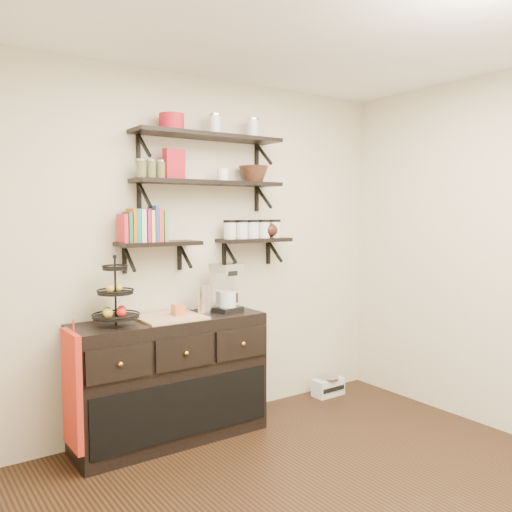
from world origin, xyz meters
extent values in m
cube|color=white|center=(0.00, 0.00, 2.70)|extent=(3.50, 3.50, 0.02)
cube|color=beige|center=(0.00, 1.75, 1.35)|extent=(3.50, 0.02, 2.70)
cube|color=beige|center=(-1.75, 0.00, 1.35)|extent=(0.02, 3.50, 2.70)
cube|color=black|center=(0.00, 1.61, 2.23)|extent=(1.20, 0.27, 0.03)
cube|color=black|center=(-0.52, 1.74, 2.12)|extent=(0.02, 0.03, 0.20)
cube|color=black|center=(0.52, 1.74, 2.12)|extent=(0.02, 0.03, 0.20)
cube|color=black|center=(0.00, 1.61, 1.89)|extent=(1.20, 0.27, 0.03)
cube|color=black|center=(-0.52, 1.74, 1.77)|extent=(0.02, 0.03, 0.20)
cube|color=black|center=(0.52, 1.74, 1.77)|extent=(0.02, 0.03, 0.20)
cube|color=black|center=(-0.42, 1.62, 1.44)|extent=(0.60, 0.25, 0.03)
cube|color=black|center=(-0.64, 1.74, 1.32)|extent=(0.02, 0.03, 0.20)
cube|color=black|center=(-0.20, 1.74, 1.32)|extent=(0.03, 0.03, 0.20)
cube|color=black|center=(0.42, 1.62, 1.44)|extent=(0.60, 0.25, 0.03)
cube|color=black|center=(0.20, 1.74, 1.32)|extent=(0.03, 0.03, 0.20)
cube|color=black|center=(0.64, 1.74, 1.32)|extent=(0.02, 0.03, 0.20)
cube|color=red|center=(-0.68, 1.63, 1.55)|extent=(0.02, 0.15, 0.20)
cube|color=#1D6841|center=(-0.65, 1.63, 1.57)|extent=(0.03, 0.15, 0.24)
cube|color=#CA5A09|center=(-0.61, 1.63, 1.55)|extent=(0.04, 0.15, 0.21)
cube|color=#177771|center=(-0.57, 1.63, 1.57)|extent=(0.03, 0.15, 0.25)
cube|color=beige|center=(-0.54, 1.63, 1.56)|extent=(0.03, 0.15, 0.22)
cube|color=#A3195C|center=(-0.50, 1.63, 1.58)|extent=(0.04, 0.15, 0.26)
cube|color=yellow|center=(-0.46, 1.63, 1.56)|extent=(0.03, 0.15, 0.23)
cube|color=#2E3D91|center=(-0.42, 1.63, 1.55)|extent=(0.03, 0.15, 0.20)
cube|color=red|center=(-0.38, 1.63, 1.57)|extent=(0.04, 0.15, 0.24)
cube|color=#4A9C4C|center=(-0.34, 1.63, 1.55)|extent=(0.03, 0.15, 0.21)
cylinder|color=silver|center=(0.19, 1.63, 1.51)|extent=(0.10, 0.10, 0.13)
cylinder|color=silver|center=(0.30, 1.63, 1.51)|extent=(0.10, 0.10, 0.13)
cylinder|color=silver|center=(0.41, 1.63, 1.51)|extent=(0.10, 0.10, 0.13)
cylinder|color=silver|center=(0.52, 1.63, 1.51)|extent=(0.10, 0.10, 0.13)
cylinder|color=silver|center=(0.63, 1.63, 1.51)|extent=(0.10, 0.10, 0.13)
cube|color=black|center=(-0.40, 1.51, 0.45)|extent=(1.40, 0.45, 0.90)
cube|color=tan|center=(-0.40, 1.51, 0.91)|extent=(0.45, 0.41, 0.02)
sphere|color=gold|center=(-0.86, 1.26, 0.70)|extent=(0.04, 0.04, 0.04)
sphere|color=gold|center=(-0.40, 1.26, 0.70)|extent=(0.04, 0.04, 0.04)
sphere|color=gold|center=(0.07, 1.26, 0.70)|extent=(0.04, 0.04, 0.04)
cylinder|color=black|center=(-0.79, 1.51, 1.13)|extent=(0.01, 0.01, 0.46)
cylinder|color=black|center=(-0.79, 1.51, 0.95)|extent=(0.31, 0.31, 0.01)
cylinder|color=black|center=(-0.79, 1.51, 1.12)|extent=(0.24, 0.24, 0.02)
cylinder|color=black|center=(-0.79, 1.51, 1.28)|extent=(0.16, 0.16, 0.02)
sphere|color=#B21914|center=(-0.74, 1.55, 0.99)|extent=(0.06, 0.06, 0.06)
sphere|color=gold|center=(-0.83, 1.51, 1.15)|extent=(0.05, 0.05, 0.05)
cube|color=#BD612B|center=(-0.33, 1.51, 0.96)|extent=(0.08, 0.08, 0.08)
cube|color=black|center=(0.09, 1.51, 0.92)|extent=(0.23, 0.22, 0.04)
cube|color=silver|center=(0.09, 1.58, 1.07)|extent=(0.21, 0.11, 0.31)
cube|color=silver|center=(0.09, 1.51, 1.24)|extent=(0.23, 0.22, 0.06)
cylinder|color=silver|center=(0.09, 1.50, 1.00)|extent=(0.15, 0.15, 0.12)
cylinder|color=silver|center=(-0.11, 1.49, 1.01)|extent=(0.11, 0.11, 0.22)
cube|color=#A82A12|center=(-1.13, 1.41, 0.54)|extent=(0.04, 0.32, 0.75)
cube|color=silver|center=(1.20, 1.58, 0.08)|extent=(0.29, 0.15, 0.15)
cylinder|color=silver|center=(1.20, 1.58, 0.16)|extent=(0.20, 0.20, 0.02)
cube|color=black|center=(1.20, 1.50, 0.08)|extent=(0.25, 0.02, 0.04)
cube|color=#A71320|center=(-0.30, 1.61, 2.01)|extent=(0.17, 0.08, 0.22)
cylinder|color=white|center=(0.12, 1.61, 1.95)|extent=(0.09, 0.09, 0.10)
cylinder|color=#A71320|center=(-0.31, 1.61, 2.31)|extent=(0.18, 0.18, 0.12)
camera|label=1|loc=(-2.07, -2.00, 1.67)|focal=38.00mm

